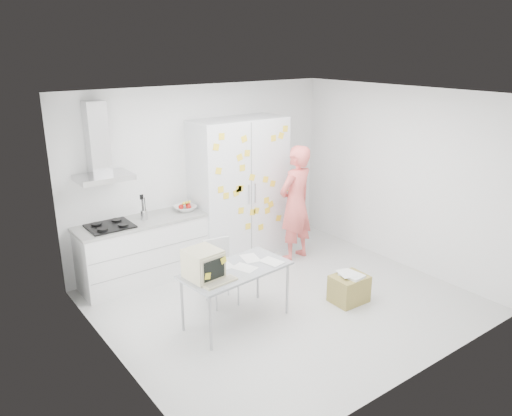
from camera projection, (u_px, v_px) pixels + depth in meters
floor at (284, 302)px, 6.63m from camera, size 4.50×4.00×0.02m
walls at (252, 192)px, 6.75m from camera, size 4.52×4.01×2.70m
ceiling at (288, 95)px, 5.78m from camera, size 4.50×4.00×0.02m
counter_run at (144, 250)px, 7.10m from camera, size 1.84×0.63×1.28m
range_hood at (99, 149)px, 6.48m from camera, size 0.70×0.48×1.01m
tall_cabinet at (239, 189)px, 7.82m from camera, size 1.50×0.68×2.20m
person at (296, 204)px, 7.71m from camera, size 0.74×0.55×1.83m
desk at (216, 268)px, 5.76m from camera, size 1.38×0.79×1.05m
chair at (220, 267)px, 6.51m from camera, size 0.44×0.44×0.85m
cardboard_box at (349, 288)px, 6.58m from camera, size 0.47×0.39×0.40m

